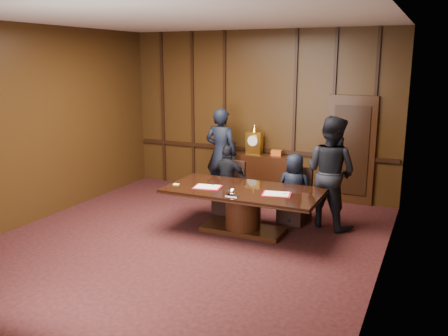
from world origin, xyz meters
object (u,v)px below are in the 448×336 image
at_px(sideboard, 254,173).
at_px(signatory_right, 294,189).
at_px(conference_table, 243,203).
at_px(signatory_left, 228,180).
at_px(witness_left, 221,153).
at_px(witness_right, 331,172).

bearing_deg(sideboard, signatory_right, -47.58).
bearing_deg(conference_table, signatory_right, 50.91).
bearing_deg(conference_table, signatory_left, 129.09).
xyz_separation_m(sideboard, conference_table, (0.67, -2.25, 0.02)).
height_order(signatory_left, signatory_right, signatory_left).
distance_m(signatory_right, witness_left, 2.15).
xyz_separation_m(witness_left, witness_right, (2.50, -0.87, 0.02)).
bearing_deg(witness_right, signatory_left, 25.43).
distance_m(witness_left, witness_right, 2.65).
distance_m(sideboard, conference_table, 2.34).
relative_size(conference_table, witness_left, 1.37).
bearing_deg(witness_left, witness_right, 161.26).
relative_size(signatory_right, witness_right, 0.65).
xyz_separation_m(signatory_left, witness_left, (-0.59, 0.98, 0.29)).
bearing_deg(sideboard, witness_left, -140.67).
bearing_deg(signatory_right, witness_right, -170.72).
bearing_deg(signatory_left, witness_right, 178.22).
bearing_deg(witness_right, sideboard, -12.49).
distance_m(signatory_left, witness_right, 1.94).
height_order(signatory_right, witness_left, witness_left).
height_order(signatory_right, witness_right, witness_right).
height_order(witness_left, witness_right, witness_right).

